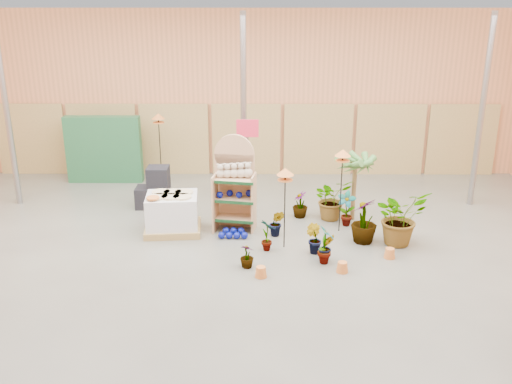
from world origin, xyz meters
TOP-DOWN VIEW (x-y plane):
  - room at (0.00, 0.91)m, footprint 15.20×12.10m
  - display_shelf at (-0.16, 2.02)m, footprint 0.95×0.69m
  - teddy_bears at (-0.13, 1.92)m, footprint 0.77×0.21m
  - gazing_balls_shelf at (-0.16, 1.90)m, footprint 0.76×0.26m
  - gazing_balls_floor at (-0.18, 1.49)m, footprint 0.63×0.39m
  - pallet_stack at (-1.49, 1.77)m, footprint 1.25×1.07m
  - charcoal_planters at (-2.12, 3.25)m, footprint 0.80×0.50m
  - trellis_stock at (-3.80, 5.20)m, footprint 2.00×0.30m
  - offer_sign at (0.10, 2.98)m, footprint 0.50×0.08m
  - bird_table_front at (0.87, 0.99)m, footprint 0.34×0.34m
  - bird_table_right at (2.09, 1.83)m, footprint 0.34×0.34m
  - bird_table_back at (-2.23, 4.83)m, footprint 0.34×0.34m
  - palm at (2.48, 2.51)m, footprint 0.70×0.70m
  - potted_plant_0 at (0.53, 0.82)m, footprint 0.41×0.43m
  - potted_plant_1 at (1.44, 0.73)m, footprint 0.42×0.42m
  - potted_plant_3 at (2.51, 1.25)m, footprint 0.75×0.75m
  - potted_plant_4 at (2.27, 2.12)m, footprint 0.48×0.40m
  - potted_plant_5 at (0.74, 1.55)m, footprint 0.37×0.32m
  - potted_plant_6 at (2.01, 2.54)m, footprint 1.08×1.01m
  - potted_plant_7 at (0.14, 0.09)m, footprint 0.35×0.35m
  - potted_plant_8 at (1.61, 0.25)m, footprint 0.33×0.46m
  - potted_plant_9 at (1.65, 0.38)m, footprint 0.35×0.30m
  - potted_plant_10 at (3.22, 1.19)m, footprint 1.34×1.27m
  - potted_plant_11 at (1.30, 2.63)m, footprint 0.37×0.37m

SIDE VIEW (x-z plane):
  - gazing_balls_floor at x=-0.18m, z-range 0.00..0.15m
  - potted_plant_7 at x=0.14m, z-range 0.00..0.46m
  - potted_plant_9 at x=1.65m, z-range 0.00..0.56m
  - potted_plant_5 at x=0.74m, z-range 0.00..0.58m
  - potted_plant_1 at x=1.44m, z-range 0.00..0.59m
  - potted_plant_11 at x=1.30m, z-range 0.00..0.62m
  - potted_plant_0 at x=0.53m, z-range 0.00..0.68m
  - potted_plant_4 at x=2.27m, z-range 0.00..0.79m
  - potted_plant_8 at x=1.61m, z-range 0.00..0.83m
  - charcoal_planters at x=-2.12m, z-range -0.08..0.92m
  - pallet_stack at x=-1.49m, z-range -0.01..0.85m
  - potted_plant_3 at x=2.51m, z-range 0.00..0.95m
  - potted_plant_6 at x=2.01m, z-range 0.00..0.95m
  - potted_plant_10 at x=3.22m, z-range 0.00..1.17m
  - gazing_balls_shelf at x=-0.16m, z-range 0.74..0.89m
  - trellis_stock at x=-3.80m, z-range 0.00..1.80m
  - display_shelf at x=-0.16m, z-range -0.09..1.98m
  - teddy_bears at x=-0.13m, z-range 1.14..1.48m
  - palm at x=2.48m, z-range 0.56..2.17m
  - bird_table_front at x=0.87m, z-range 0.71..2.38m
  - offer_sign at x=0.10m, z-range 0.47..2.67m
  - bird_table_right at x=2.09m, z-range 0.78..2.60m
  - bird_table_back at x=-2.23m, z-range 0.84..2.79m
  - room at x=0.00m, z-range -0.14..4.56m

